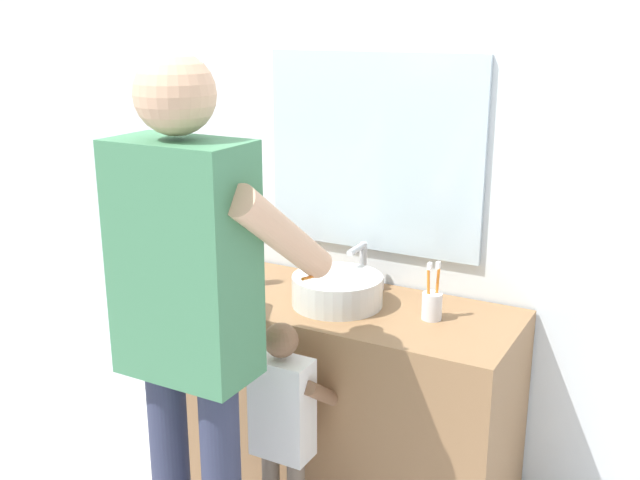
{
  "coord_description": "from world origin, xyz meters",
  "views": [
    {
      "loc": [
        1.17,
        -1.98,
        1.8
      ],
      "look_at": [
        0.0,
        0.15,
        1.08
      ],
      "focal_mm": 41.89,
      "sensor_mm": 36.0,
      "label": 1
    }
  ],
  "objects_px": {
    "toothbrush_cup": "(432,304)",
    "child_toddler": "(284,421)",
    "adult_parent": "(190,295)",
    "soap_bottle": "(253,268)"
  },
  "relations": [
    {
      "from": "adult_parent",
      "to": "toothbrush_cup",
      "type": "bearing_deg",
      "value": 54.75
    },
    {
      "from": "toothbrush_cup",
      "to": "child_toddler",
      "type": "xyz_separation_m",
      "value": [
        -0.35,
        -0.42,
        -0.34
      ]
    },
    {
      "from": "toothbrush_cup",
      "to": "adult_parent",
      "type": "relative_size",
      "value": 0.12
    },
    {
      "from": "soap_bottle",
      "to": "adult_parent",
      "type": "distance_m",
      "value": 0.75
    },
    {
      "from": "child_toddler",
      "to": "soap_bottle",
      "type": "bearing_deg",
      "value": 132.92
    },
    {
      "from": "child_toddler",
      "to": "toothbrush_cup",
      "type": "bearing_deg",
      "value": 50.04
    },
    {
      "from": "toothbrush_cup",
      "to": "child_toddler",
      "type": "distance_m",
      "value": 0.64
    },
    {
      "from": "adult_parent",
      "to": "child_toddler",
      "type": "bearing_deg",
      "value": 63.0
    },
    {
      "from": "child_toddler",
      "to": "adult_parent",
      "type": "distance_m",
      "value": 0.6
    },
    {
      "from": "toothbrush_cup",
      "to": "child_toddler",
      "type": "height_order",
      "value": "toothbrush_cup"
    }
  ]
}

